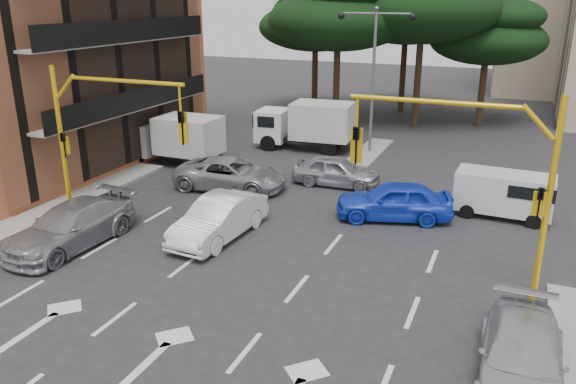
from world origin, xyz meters
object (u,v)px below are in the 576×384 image
at_px(signal_mast_left, 96,126).
at_px(car_silver_cross_b, 337,171).
at_px(car_silver_parked, 521,357).
at_px(van_white, 503,195).
at_px(box_truck_a, 174,140).
at_px(signal_mast_right, 483,166).
at_px(car_blue_compact, 394,201).
at_px(car_white_hatch, 219,219).
at_px(car_silver_cross_a, 231,174).
at_px(street_lamp_center, 374,55).
at_px(car_silver_wagon, 71,226).
at_px(box_truck_b, 305,126).

distance_m(signal_mast_left, car_silver_cross_b, 10.91).
height_order(car_silver_parked, van_white, van_white).
height_order(van_white, box_truck_a, box_truck_a).
bearing_deg(signal_mast_right, car_silver_cross_b, 130.68).
bearing_deg(car_silver_cross_b, car_blue_compact, -134.73).
bearing_deg(car_silver_parked, signal_mast_left, 164.56).
bearing_deg(car_silver_parked, car_blue_compact, 118.63).
distance_m(car_white_hatch, car_silver_cross_a, 5.51).
height_order(street_lamp_center, van_white, street_lamp_center).
xyz_separation_m(car_silver_cross_a, car_silver_cross_b, (4.30, 2.39, -0.01)).
bearing_deg(van_white, car_silver_cross_a, -81.68).
bearing_deg(car_silver_parked, car_silver_wagon, 172.27).
height_order(signal_mast_right, box_truck_a, signal_mast_right).
distance_m(car_white_hatch, car_blue_compact, 6.95).
height_order(signal_mast_right, car_white_hatch, signal_mast_right).
relative_size(street_lamp_center, car_silver_cross_a, 1.52).
distance_m(street_lamp_center, van_white, 11.32).
bearing_deg(car_blue_compact, car_silver_cross_b, -149.23).
height_order(van_white, box_truck_b, box_truck_b).
bearing_deg(box_truck_b, box_truck_a, 130.98).
relative_size(signal_mast_left, box_truck_b, 1.07).
relative_size(car_silver_wagon, car_silver_cross_a, 1.01).
relative_size(signal_mast_right, car_white_hatch, 1.31).
bearing_deg(car_white_hatch, street_lamp_center, 85.63).
xyz_separation_m(signal_mast_right, box_truck_a, (-15.80, 8.07, -2.60)).
height_order(car_blue_compact, car_silver_cross_b, car_blue_compact).
relative_size(signal_mast_left, car_silver_wagon, 1.16).
bearing_deg(car_white_hatch, car_silver_cross_b, 78.65).
distance_m(street_lamp_center, car_silver_cross_a, 10.63).
bearing_deg(signal_mast_left, car_silver_cross_a, 65.34).
distance_m(car_silver_cross_a, box_truck_a, 5.41).
height_order(car_silver_parked, box_truck_a, box_truck_a).
bearing_deg(car_silver_cross_b, signal_mast_left, 137.08).
distance_m(signal_mast_right, car_silver_parked, 5.39).
relative_size(signal_mast_left, car_silver_cross_b, 1.47).
bearing_deg(car_silver_wagon, signal_mast_right, 12.51).
relative_size(car_silver_cross_b, car_silver_parked, 0.89).
bearing_deg(street_lamp_center, van_white, -44.74).
relative_size(car_blue_compact, box_truck_b, 0.81).
xyz_separation_m(signal_mast_left, car_silver_wagon, (0.27, -2.15, -3.14)).
relative_size(car_silver_cross_a, van_white, 1.38).
distance_m(signal_mast_left, box_truck_b, 14.08).
relative_size(signal_mast_right, box_truck_a, 1.15).
bearing_deg(signal_mast_left, box_truck_b, 77.12).
xyz_separation_m(car_silver_cross_a, van_white, (11.66, 1.20, 0.21)).
bearing_deg(box_truck_b, signal_mast_right, -146.93).
height_order(signal_mast_left, car_blue_compact, signal_mast_left).
relative_size(car_blue_compact, car_silver_parked, 0.99).
relative_size(signal_mast_right, car_silver_cross_b, 1.47).
xyz_separation_m(signal_mast_left, car_silver_cross_a, (2.53, 5.50, -3.17)).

